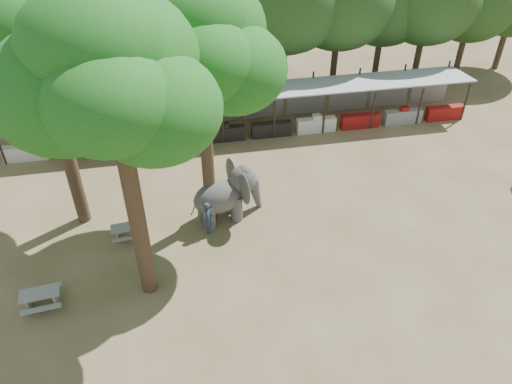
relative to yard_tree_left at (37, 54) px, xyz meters
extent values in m
plane|color=brown|center=(9.13, -7.19, -8.20)|extent=(100.00, 100.00, 0.00)
cube|color=#9EA1A6|center=(9.13, 6.81, -5.70)|extent=(28.00, 2.99, 0.39)
cylinder|color=#2D2319|center=(-3.47, 5.46, -7.00)|extent=(0.12, 0.12, 2.40)
cylinder|color=#2D2319|center=(-3.47, 8.16, -6.80)|extent=(0.12, 0.12, 2.80)
cube|color=silver|center=(-3.47, 5.71, -7.75)|extent=(2.38, 0.50, 0.90)
cube|color=gray|center=(-3.47, 8.11, -7.20)|extent=(2.52, 0.12, 2.00)
cylinder|color=#2D2319|center=(-0.67, 5.46, -7.00)|extent=(0.12, 0.12, 2.40)
cylinder|color=#2D2319|center=(-0.67, 8.16, -6.80)|extent=(0.12, 0.12, 2.80)
cube|color=black|center=(-0.67, 5.71, -7.75)|extent=(2.38, 0.50, 0.90)
cube|color=gray|center=(-0.67, 8.11, -7.20)|extent=(2.52, 0.12, 2.00)
cylinder|color=#2D2319|center=(2.13, 5.46, -7.00)|extent=(0.12, 0.12, 2.40)
cylinder|color=#2D2319|center=(2.13, 8.16, -6.80)|extent=(0.12, 0.12, 2.80)
cube|color=maroon|center=(2.13, 5.71, -7.75)|extent=(2.38, 0.50, 0.90)
cube|color=gray|center=(2.13, 8.11, -7.20)|extent=(2.52, 0.12, 2.00)
cylinder|color=#2D2319|center=(4.93, 5.46, -7.00)|extent=(0.12, 0.12, 2.40)
cylinder|color=#2D2319|center=(4.93, 8.16, -6.80)|extent=(0.12, 0.12, 2.80)
cube|color=silver|center=(4.93, 5.71, -7.75)|extent=(2.38, 0.50, 0.90)
cube|color=gray|center=(4.93, 8.11, -7.20)|extent=(2.52, 0.12, 2.00)
cylinder|color=#2D2319|center=(7.73, 5.46, -7.00)|extent=(0.12, 0.12, 2.40)
cylinder|color=#2D2319|center=(7.73, 8.16, -6.80)|extent=(0.12, 0.12, 2.80)
cube|color=black|center=(7.73, 5.71, -7.75)|extent=(2.38, 0.50, 0.90)
cube|color=gray|center=(7.73, 8.11, -7.20)|extent=(2.52, 0.12, 2.00)
cylinder|color=#2D2319|center=(10.53, 5.46, -7.00)|extent=(0.12, 0.12, 2.40)
cylinder|color=#2D2319|center=(10.53, 8.16, -6.80)|extent=(0.12, 0.12, 2.80)
cube|color=black|center=(10.53, 5.71, -7.75)|extent=(2.38, 0.50, 0.90)
cube|color=gray|center=(10.53, 8.11, -7.20)|extent=(2.52, 0.12, 2.00)
cylinder|color=#2D2319|center=(13.33, 5.46, -7.00)|extent=(0.12, 0.12, 2.40)
cylinder|color=#2D2319|center=(13.33, 8.16, -6.80)|extent=(0.12, 0.12, 2.80)
cube|color=silver|center=(13.33, 5.71, -7.75)|extent=(2.38, 0.50, 0.90)
cube|color=gray|center=(13.33, 8.11, -7.20)|extent=(2.52, 0.12, 2.00)
cylinder|color=#2D2319|center=(16.13, 5.46, -7.00)|extent=(0.12, 0.12, 2.40)
cylinder|color=#2D2319|center=(16.13, 8.16, -6.80)|extent=(0.12, 0.12, 2.80)
cube|color=maroon|center=(16.13, 5.71, -7.75)|extent=(2.38, 0.50, 0.90)
cube|color=gray|center=(16.13, 8.11, -7.20)|extent=(2.52, 0.12, 2.00)
cylinder|color=#2D2319|center=(18.93, 5.46, -7.00)|extent=(0.12, 0.12, 2.40)
cylinder|color=#2D2319|center=(18.93, 8.16, -6.80)|extent=(0.12, 0.12, 2.80)
cube|color=gray|center=(18.93, 5.71, -7.75)|extent=(2.38, 0.50, 0.90)
cube|color=gray|center=(18.93, 8.11, -7.20)|extent=(2.52, 0.12, 2.00)
cylinder|color=#2D2319|center=(21.73, 5.46, -7.00)|extent=(0.12, 0.12, 2.40)
cylinder|color=#2D2319|center=(21.73, 8.16, -6.80)|extent=(0.12, 0.12, 2.80)
cube|color=maroon|center=(21.73, 5.71, -7.75)|extent=(2.38, 0.50, 0.90)
cube|color=gray|center=(21.73, 8.11, -7.20)|extent=(2.52, 0.12, 2.00)
cylinder|color=#332316|center=(0.13, -0.19, -3.60)|extent=(0.60, 0.60, 9.20)
cone|color=#332316|center=(0.13, -0.19, 1.00)|extent=(0.57, 0.57, 2.88)
ellipsoid|color=#0E5311|center=(-1.27, 0.11, -0.38)|extent=(4.80, 4.80, 3.94)
ellipsoid|color=#0E5311|center=(1.33, -0.79, -0.78)|extent=(4.20, 4.20, 3.44)
ellipsoid|color=#0E5311|center=(0.33, 0.91, 0.22)|extent=(5.20, 5.20, 4.26)
ellipsoid|color=#0E5311|center=(0.13, -1.49, -0.08)|extent=(3.80, 3.80, 3.12)
ellipsoid|color=#0E5311|center=(-0.17, 0.01, 1.02)|extent=(4.40, 4.40, 3.61)
cylinder|color=#332316|center=(3.13, -5.19, -3.00)|extent=(0.64, 0.64, 10.40)
cone|color=#332316|center=(3.13, -5.19, 2.20)|extent=(0.61, 0.61, 3.25)
ellipsoid|color=#0E5311|center=(1.73, -4.89, 0.64)|extent=(4.80, 4.80, 3.94)
ellipsoid|color=#0E5311|center=(4.33, -5.79, 0.24)|extent=(4.20, 4.20, 3.44)
ellipsoid|color=#0E5311|center=(3.33, -4.09, 1.24)|extent=(5.20, 5.20, 4.26)
ellipsoid|color=#0E5311|center=(3.13, -6.49, 0.94)|extent=(3.80, 3.80, 3.12)
ellipsoid|color=#0E5311|center=(2.83, -4.99, 2.04)|extent=(4.40, 4.40, 3.61)
cylinder|color=#332316|center=(6.13, -1.19, -3.40)|extent=(0.56, 0.56, 9.60)
cone|color=#332316|center=(6.13, -1.19, 1.40)|extent=(0.53, 0.53, 3.00)
ellipsoid|color=#0E5311|center=(4.73, -0.89, -0.04)|extent=(4.80, 4.80, 3.94)
ellipsoid|color=#0E5311|center=(7.33, -1.79, -0.44)|extent=(4.20, 4.20, 3.44)
ellipsoid|color=#0E5311|center=(6.33, -0.09, 0.56)|extent=(5.20, 5.20, 4.26)
ellipsoid|color=#0E5311|center=(6.13, -2.49, 0.26)|extent=(3.80, 3.80, 3.12)
ellipsoid|color=#0E5311|center=(5.83, -0.99, 1.36)|extent=(4.40, 4.40, 3.61)
cylinder|color=#332316|center=(-4.20, 11.81, -6.33)|extent=(0.44, 0.44, 3.74)
ellipsoid|color=#173712|center=(-4.20, 11.81, -2.68)|extent=(6.46, 5.95, 5.61)
cylinder|color=#332316|center=(-0.87, 11.81, -6.33)|extent=(0.44, 0.44, 3.74)
ellipsoid|color=#173712|center=(-0.87, 11.81, -2.68)|extent=(6.46, 5.95, 5.61)
cylinder|color=#332316|center=(2.47, 11.81, -6.33)|extent=(0.44, 0.44, 3.74)
ellipsoid|color=#173712|center=(2.47, 11.81, -2.68)|extent=(6.46, 5.95, 5.61)
cylinder|color=#332316|center=(5.80, 11.81, -6.33)|extent=(0.44, 0.44, 3.74)
ellipsoid|color=#173712|center=(5.80, 11.81, -2.68)|extent=(6.46, 5.95, 5.61)
cylinder|color=#332316|center=(9.13, 11.81, -6.33)|extent=(0.44, 0.44, 3.74)
ellipsoid|color=#173712|center=(9.13, 11.81, -2.68)|extent=(6.46, 5.95, 5.61)
cylinder|color=#332316|center=(12.47, 11.81, -6.33)|extent=(0.44, 0.44, 3.74)
ellipsoid|color=#173712|center=(12.47, 11.81, -2.68)|extent=(6.46, 5.95, 5.61)
cylinder|color=#332316|center=(15.80, 11.81, -6.33)|extent=(0.44, 0.44, 3.74)
ellipsoid|color=#173712|center=(15.80, 11.81, -2.68)|extent=(6.46, 5.95, 5.61)
cylinder|color=#332316|center=(19.13, 11.81, -6.33)|extent=(0.44, 0.44, 3.74)
ellipsoid|color=#173712|center=(19.13, 11.81, -2.68)|extent=(6.46, 5.95, 5.61)
cylinder|color=#332316|center=(22.47, 11.81, -6.33)|extent=(0.44, 0.44, 3.74)
ellipsoid|color=#173712|center=(22.47, 11.81, -2.68)|extent=(6.46, 5.95, 5.61)
cylinder|color=#332316|center=(25.80, 11.81, -6.33)|extent=(0.44, 0.44, 3.74)
cylinder|color=#332316|center=(29.13, 11.81, -6.33)|extent=(0.44, 0.44, 3.74)
ellipsoid|color=#434040|center=(6.55, -1.35, -6.89)|extent=(2.80, 2.07, 1.62)
cylinder|color=#434040|center=(5.99, -1.90, -7.52)|extent=(0.71, 0.71, 1.36)
cylinder|color=#434040|center=(5.78, -1.16, -7.52)|extent=(0.71, 0.71, 1.36)
cylinder|color=#434040|center=(7.31, -1.54, -7.52)|extent=(0.71, 0.71, 1.36)
cylinder|color=#434040|center=(7.11, -0.80, -7.52)|extent=(0.71, 0.71, 1.36)
ellipsoid|color=#434040|center=(7.70, -1.04, -6.31)|extent=(1.63, 1.44, 1.50)
ellipsoid|color=#434040|center=(7.67, -1.80, -6.27)|extent=(0.55, 1.25, 1.54)
ellipsoid|color=#434040|center=(7.28, -0.39, -6.27)|extent=(0.55, 1.25, 1.54)
cone|color=#434040|center=(8.40, -0.84, -7.35)|extent=(0.76, 0.76, 1.70)
imported|color=#26384C|center=(5.92, -2.19, -7.36)|extent=(0.50, 0.67, 1.68)
cube|color=gray|center=(-1.03, -5.35, -7.48)|extent=(1.57, 0.85, 0.06)
cube|color=gray|center=(-1.53, -5.41, -7.85)|extent=(0.16, 0.61, 0.70)
cube|color=gray|center=(-0.53, -5.30, -7.85)|extent=(0.16, 0.61, 0.70)
cube|color=gray|center=(-0.97, -5.90, -7.78)|extent=(1.52, 0.40, 0.05)
cube|color=gray|center=(-1.09, -4.81, -7.78)|extent=(1.52, 0.40, 0.05)
cube|color=gray|center=(2.18, -1.90, -7.56)|extent=(1.39, 0.76, 0.05)
cube|color=gray|center=(1.74, -1.95, -7.89)|extent=(0.15, 0.54, 0.62)
cube|color=gray|center=(2.62, -1.86, -7.89)|extent=(0.15, 0.54, 0.62)
cube|color=gray|center=(2.23, -2.39, -7.83)|extent=(1.35, 0.37, 0.04)
cube|color=gray|center=(2.12, -1.42, -7.83)|extent=(1.35, 0.37, 0.04)
camera|label=1|loc=(4.86, -19.66, 7.39)|focal=35.00mm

